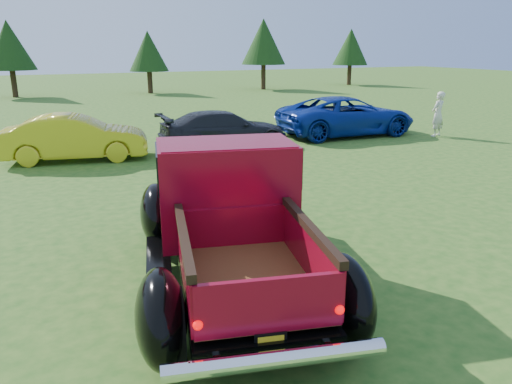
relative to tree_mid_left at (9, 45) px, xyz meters
name	(u,v)px	position (x,y,z in m)	size (l,w,h in m)	color
ground	(237,259)	(3.00, -31.00, -3.38)	(120.00, 120.00, 0.00)	#265418
tree_mid_left	(9,45)	(0.00, 0.00, 0.00)	(3.20, 3.20, 5.00)	#332114
tree_mid_right	(148,51)	(9.00, -1.00, -0.41)	(2.82, 2.82, 4.40)	#332114
tree_east	(264,42)	(18.00, -1.50, 0.27)	(3.46, 3.46, 5.40)	#332114
tree_far_east	(351,47)	(27.00, -0.50, -0.14)	(3.07, 3.07, 4.80)	#332114
pickup_truck	(227,212)	(2.68, -31.36, -2.41)	(3.62, 5.82, 2.04)	black
show_car_yellow	(75,138)	(1.50, -22.14, -2.69)	(1.47, 4.22, 1.39)	gold
show_car_grey	(224,130)	(6.24, -22.37, -2.74)	(1.79, 4.39, 1.28)	black
show_car_blue	(347,116)	(11.53, -21.97, -2.63)	(2.48, 5.39, 1.50)	navy
spectator	(438,114)	(14.50, -23.69, -2.53)	(0.62, 0.41, 1.70)	beige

